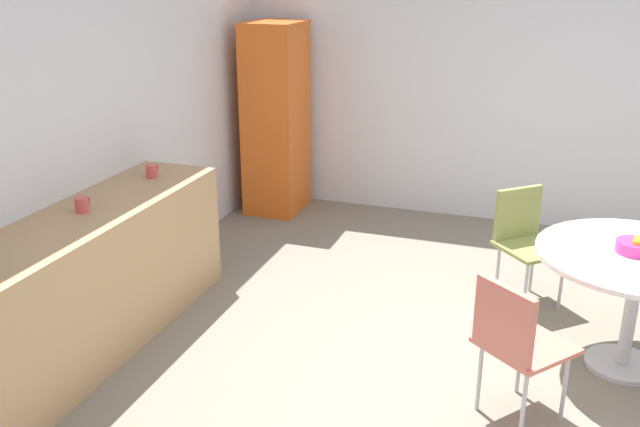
{
  "coord_description": "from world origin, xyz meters",
  "views": [
    {
      "loc": [
        -3.56,
        -0.03,
        2.36
      ],
      "look_at": [
        0.09,
        1.25,
        0.95
      ],
      "focal_mm": 39.2,
      "sensor_mm": 36.0,
      "label": 1
    }
  ],
  "objects_px": {
    "mug_red": "(82,205)",
    "locker_cabinet": "(276,119)",
    "chair_coral": "(514,336)",
    "mug_white": "(152,171)",
    "chair_olive": "(524,232)",
    "fruit_bowl": "(636,246)",
    "round_table": "(637,274)"
  },
  "relations": [
    {
      "from": "mug_red",
      "to": "locker_cabinet",
      "type": "bearing_deg",
      "value": -2.64
    },
    {
      "from": "chair_coral",
      "to": "mug_red",
      "type": "relative_size",
      "value": 6.43
    },
    {
      "from": "mug_white",
      "to": "chair_coral",
      "type": "bearing_deg",
      "value": -106.29
    },
    {
      "from": "locker_cabinet",
      "to": "mug_white",
      "type": "height_order",
      "value": "locker_cabinet"
    },
    {
      "from": "locker_cabinet",
      "to": "mug_white",
      "type": "xyz_separation_m",
      "value": [
        -2.01,
        0.12,
        0.04
      ]
    },
    {
      "from": "chair_olive",
      "to": "fruit_bowl",
      "type": "relative_size",
      "value": 3.93
    },
    {
      "from": "locker_cabinet",
      "to": "round_table",
      "type": "bearing_deg",
      "value": -122.54
    },
    {
      "from": "chair_olive",
      "to": "locker_cabinet",
      "type": "bearing_deg",
      "value": 62.98
    },
    {
      "from": "locker_cabinet",
      "to": "mug_red",
      "type": "distance_m",
      "value": 2.79
    },
    {
      "from": "chair_olive",
      "to": "mug_red",
      "type": "distance_m",
      "value": 3.02
    },
    {
      "from": "mug_red",
      "to": "fruit_bowl",
      "type": "bearing_deg",
      "value": -75.89
    },
    {
      "from": "chair_olive",
      "to": "mug_white",
      "type": "xyz_separation_m",
      "value": [
        -0.77,
        2.55,
        0.43
      ]
    },
    {
      "from": "locker_cabinet",
      "to": "chair_coral",
      "type": "bearing_deg",
      "value": -138.14
    },
    {
      "from": "fruit_bowl",
      "to": "mug_red",
      "type": "height_order",
      "value": "mug_red"
    },
    {
      "from": "chair_olive",
      "to": "round_table",
      "type": "bearing_deg",
      "value": -137.67
    },
    {
      "from": "fruit_bowl",
      "to": "mug_white",
      "type": "bearing_deg",
      "value": 90.63
    },
    {
      "from": "round_table",
      "to": "chair_olive",
      "type": "bearing_deg",
      "value": 42.33
    },
    {
      "from": "fruit_bowl",
      "to": "mug_red",
      "type": "bearing_deg",
      "value": 104.11
    },
    {
      "from": "round_table",
      "to": "fruit_bowl",
      "type": "height_order",
      "value": "fruit_bowl"
    },
    {
      "from": "fruit_bowl",
      "to": "mug_white",
      "type": "relative_size",
      "value": 1.64
    },
    {
      "from": "locker_cabinet",
      "to": "fruit_bowl",
      "type": "distance_m",
      "value": 3.66
    },
    {
      "from": "chair_olive",
      "to": "fruit_bowl",
      "type": "bearing_deg",
      "value": -138.72
    },
    {
      "from": "chair_coral",
      "to": "mug_white",
      "type": "relative_size",
      "value": 6.43
    },
    {
      "from": "mug_white",
      "to": "locker_cabinet",
      "type": "bearing_deg",
      "value": -3.31
    },
    {
      "from": "locker_cabinet",
      "to": "chair_coral",
      "type": "distance_m",
      "value": 3.74
    },
    {
      "from": "chair_olive",
      "to": "chair_coral",
      "type": "xyz_separation_m",
      "value": [
        -1.53,
        -0.05,
        0.0
      ]
    },
    {
      "from": "round_table",
      "to": "mug_white",
      "type": "xyz_separation_m",
      "value": [
        -0.03,
        3.23,
        0.32
      ]
    },
    {
      "from": "round_table",
      "to": "mug_red",
      "type": "bearing_deg",
      "value": 103.86
    },
    {
      "from": "chair_coral",
      "to": "fruit_bowl",
      "type": "relative_size",
      "value": 3.93
    },
    {
      "from": "chair_coral",
      "to": "round_table",
      "type": "bearing_deg",
      "value": -38.46
    },
    {
      "from": "chair_coral",
      "to": "mug_white",
      "type": "bearing_deg",
      "value": 73.71
    },
    {
      "from": "round_table",
      "to": "chair_coral",
      "type": "height_order",
      "value": "chair_coral"
    }
  ]
}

